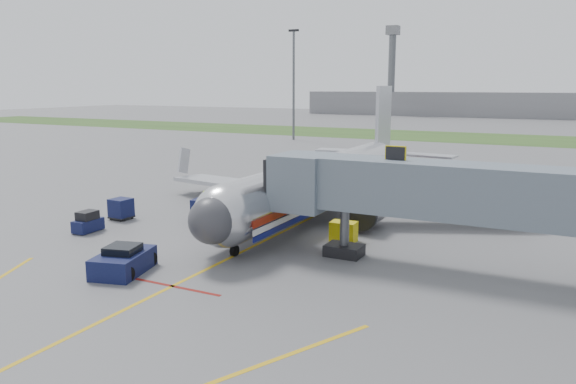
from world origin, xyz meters
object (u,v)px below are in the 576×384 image
at_px(airliner, 322,181).
at_px(baggage_tug, 88,223).
at_px(pushback_tug, 123,261).
at_px(belt_loader, 299,202).
at_px(ramp_worker, 205,201).

height_order(airliner, baggage_tug, airliner).
bearing_deg(airliner, baggage_tug, -133.15).
height_order(airliner, pushback_tug, airliner).
bearing_deg(belt_loader, ramp_worker, -145.38).
bearing_deg(belt_loader, pushback_tug, -93.74).
bearing_deg(belt_loader, baggage_tug, -125.16).
height_order(baggage_tug, ramp_worker, ramp_worker).
relative_size(airliner, pushback_tug, 8.44).
bearing_deg(pushback_tug, airliner, 78.58).
height_order(airliner, belt_loader, airliner).
xyz_separation_m(airliner, pushback_tug, (-3.79, -18.75, -1.99)).
relative_size(belt_loader, ramp_worker, 2.64).
height_order(pushback_tug, ramp_worker, ramp_worker).
xyz_separation_m(baggage_tug, ramp_worker, (3.34, 9.48, 0.17)).
height_order(belt_loader, ramp_worker, belt_loader).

